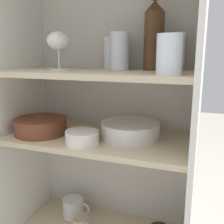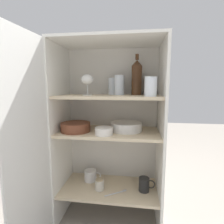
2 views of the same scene
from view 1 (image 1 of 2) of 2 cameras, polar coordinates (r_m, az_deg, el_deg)
The scene contains 15 objects.
cupboard_back_panel at distance 1.24m, azimuth 0.50°, elevation -4.30°, with size 0.76×0.02×1.32m, color silver.
cupboard_side_left at distance 1.26m, azimuth -18.75°, elevation -4.78°, with size 0.02×0.40×1.32m, color white.
cupboard_side_right at distance 1.00m, azimuth 17.37°, elevation -9.27°, with size 0.02×0.40×1.32m, color white.
shelf_board_middle at distance 1.06m, azimuth -2.94°, elevation -5.77°, with size 0.72×0.36×0.02m, color beige.
shelf_board_upper at distance 1.01m, azimuth -3.11°, elevation 8.44°, with size 0.72×0.36×0.02m, color beige.
tumbler_glass_0 at distance 0.83m, azimuth 12.36°, elevation 12.13°, with size 0.08×0.08×0.12m.
tumbler_glass_1 at distance 1.07m, azimuth 14.06°, elevation 12.65°, with size 0.06×0.06×0.14m.
tumbler_glass_2 at distance 1.04m, azimuth 1.70°, elevation 13.10°, with size 0.07×0.07×0.14m.
tumbler_glass_3 at distance 1.13m, azimuth 0.05°, elevation 12.68°, with size 0.07×0.07×0.13m.
wine_glass_0 at distance 1.06m, azimuth -11.64°, elevation 14.62°, with size 0.09×0.09×0.15m.
wine_bottle at distance 1.04m, azimuth 9.14°, elevation 16.12°, with size 0.08×0.08×0.30m.
plate_stack_white at distance 1.03m, azimuth 3.92°, elevation -3.94°, with size 0.23×0.23×0.06m.
mixing_bowl_large at distance 1.12m, azimuth -15.24°, elevation -2.78°, with size 0.21×0.21×0.06m.
serving_bowl_small at distance 0.96m, azimuth -6.56°, elevation -5.41°, with size 0.12×0.12×0.05m.
coffee_mug_primary at distance 1.36m, azimuth -8.38°, elevation -19.84°, with size 0.14×0.10×0.09m.
Camera 1 is at (0.39, -0.75, 1.02)m, focal length 42.00 mm.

